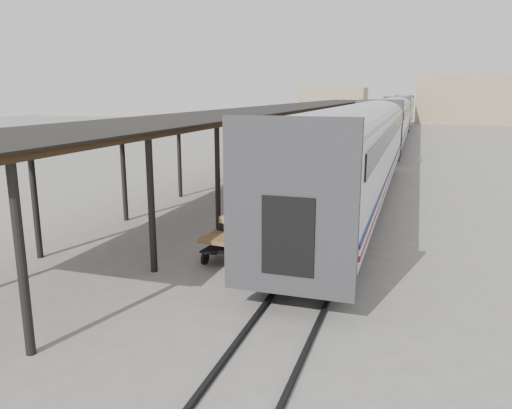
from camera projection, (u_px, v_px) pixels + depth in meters
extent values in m
plane|color=slate|center=(222.00, 255.00, 16.15)|extent=(160.00, 160.00, 0.00)
cube|color=silver|center=(356.00, 151.00, 22.04)|extent=(3.00, 24.00, 2.90)
cube|color=#28282B|center=(290.00, 211.00, 11.00)|extent=(3.04, 0.22, 3.50)
cube|color=black|center=(322.00, 130.00, 22.30)|extent=(0.04, 22.08, 0.65)
cube|color=black|center=(354.00, 189.00, 22.41)|extent=(2.55, 23.04, 0.50)
cube|color=silver|center=(390.00, 120.00, 46.17)|extent=(3.00, 24.00, 2.90)
cube|color=#28282B|center=(380.00, 129.00, 35.12)|extent=(3.04, 0.22, 3.50)
cube|color=black|center=(374.00, 110.00, 46.43)|extent=(0.04, 22.08, 0.65)
cube|color=black|center=(389.00, 139.00, 46.54)|extent=(2.55, 23.04, 0.50)
cube|color=silver|center=(401.00, 111.00, 70.29)|extent=(3.00, 24.00, 2.90)
cube|color=#28282B|center=(397.00, 114.00, 59.25)|extent=(3.04, 0.22, 3.50)
cube|color=black|center=(390.00, 104.00, 70.55)|extent=(0.04, 22.08, 0.65)
cube|color=black|center=(400.00, 123.00, 70.67)|extent=(2.55, 23.04, 0.50)
cube|color=black|center=(276.00, 197.00, 14.63)|extent=(0.50, 1.70, 2.00)
imported|color=silver|center=(276.00, 202.00, 14.66)|extent=(0.72, 0.89, 1.72)
cube|color=#A38746|center=(262.00, 222.00, 14.77)|extent=(0.57, 0.25, 0.42)
cube|color=#422B19|center=(296.00, 108.00, 38.56)|extent=(4.60, 64.00, 0.18)
cube|color=black|center=(296.00, 106.00, 38.54)|extent=(4.90, 64.30, 0.06)
cylinder|color=black|center=(270.00, 133.00, 39.62)|extent=(0.20, 0.20, 4.00)
cylinder|color=black|center=(334.00, 116.00, 68.39)|extent=(0.20, 0.20, 4.00)
cylinder|color=black|center=(21.00, 260.00, 9.62)|extent=(0.20, 0.20, 4.00)
cylinder|color=black|center=(321.00, 134.00, 38.39)|extent=(0.20, 0.20, 4.00)
cylinder|color=black|center=(364.00, 116.00, 67.15)|extent=(0.20, 0.20, 4.00)
cube|color=black|center=(381.00, 148.00, 46.94)|extent=(0.10, 150.00, 0.12)
cube|color=black|center=(396.00, 148.00, 46.51)|extent=(0.10, 150.00, 0.12)
cube|color=tan|center=(472.00, 99.00, 83.44)|extent=(18.00, 10.00, 8.00)
cube|color=tan|center=(333.00, 104.00, 94.59)|extent=(12.00, 8.00, 6.00)
cube|color=brown|center=(233.00, 233.00, 15.76)|extent=(1.52, 2.53, 0.12)
cube|color=black|center=(234.00, 244.00, 15.84)|extent=(1.41, 2.42, 0.06)
cylinder|color=black|center=(205.00, 258.00, 15.25)|extent=(0.13, 0.41, 0.40)
cylinder|color=black|center=(234.00, 263.00, 14.85)|extent=(0.13, 0.41, 0.40)
cylinder|color=black|center=(233.00, 242.00, 16.94)|extent=(0.13, 0.41, 0.40)
cylinder|color=black|center=(260.00, 245.00, 16.53)|extent=(0.13, 0.41, 0.40)
cube|color=#3B3B3E|center=(236.00, 223.00, 16.30)|extent=(0.65, 0.46, 0.22)
cube|color=#A38746|center=(252.00, 224.00, 16.24)|extent=(0.61, 0.45, 0.21)
cube|color=black|center=(227.00, 227.00, 15.91)|extent=(0.62, 0.51, 0.22)
cube|color=#4D4D2E|center=(242.00, 230.00, 15.67)|extent=(0.49, 0.37, 0.17)
cube|color=#4D341E|center=(234.00, 218.00, 16.19)|extent=(0.64, 0.54, 0.20)
cube|color=#A38746|center=(229.00, 219.00, 15.88)|extent=(0.56, 0.42, 0.21)
cube|color=maroon|center=(272.00, 168.00, 31.01)|extent=(1.29, 1.67, 0.89)
cube|color=maroon|center=(276.00, 158.00, 31.20)|extent=(0.97, 0.81, 0.34)
cylinder|color=black|center=(262.00, 175.00, 30.88)|extent=(0.22, 0.37, 0.35)
cylinder|color=black|center=(273.00, 176.00, 30.44)|extent=(0.22, 0.37, 0.35)
cylinder|color=black|center=(272.00, 172.00, 31.75)|extent=(0.22, 0.37, 0.35)
cylinder|color=black|center=(282.00, 173.00, 31.30)|extent=(0.22, 0.37, 0.35)
imported|color=navy|center=(233.00, 211.00, 14.89)|extent=(0.61, 0.71, 1.64)
imported|color=black|center=(263.00, 165.00, 29.84)|extent=(1.11, 0.65, 1.77)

